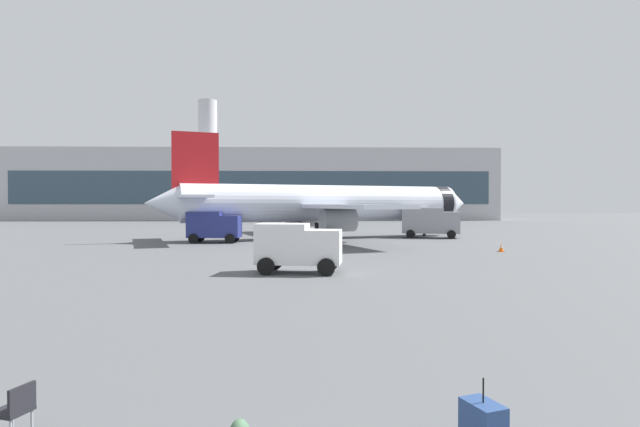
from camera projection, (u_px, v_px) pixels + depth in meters
airplane_at_gate at (324, 204)px, 53.18m from camera, size 34.73×31.77×10.50m
service_truck at (214, 225)px, 47.42m from camera, size 4.92×2.77×2.90m
fuel_truck at (430, 221)px, 54.21m from camera, size 6.42×3.94×3.20m
cargo_van at (298, 245)px, 26.57m from camera, size 4.64×2.86×2.60m
safety_cone_near at (312, 234)px, 56.16m from camera, size 0.44×0.44×0.67m
safety_cone_mid at (501, 248)px, 38.46m from camera, size 0.44×0.44×0.60m
rolling_suitcase at (483, 426)px, 7.36m from camera, size 0.60×0.74×1.10m
gate_chair at (15, 408)px, 7.76m from camera, size 0.60×0.60×0.86m
terminal_building at (255, 185)px, 119.58m from camera, size 109.73×19.31×28.00m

